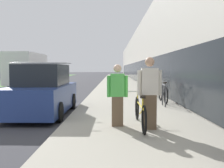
{
  "coord_description": "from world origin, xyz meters",
  "views": [
    {
      "loc": [
        5.29,
        -4.68,
        1.59
      ],
      "look_at": [
        5.18,
        13.32,
        0.48
      ],
      "focal_mm": 40.0,
      "sensor_mm": 36.0,
      "label": 1
    }
  ],
  "objects": [
    {
      "name": "person_bystander",
      "position": [
        5.39,
        1.59,
        0.92
      ],
      "size": [
        0.53,
        0.21,
        1.56
      ],
      "color": "brown",
      "rests_on": "sidewalk_slab"
    },
    {
      "name": "cruiser_bike_nearest",
      "position": [
        7.43,
        6.03,
        0.52
      ],
      "size": [
        0.52,
        1.87,
        0.9
      ],
      "color": "black",
      "rests_on": "sidewalk_slab"
    },
    {
      "name": "sidewalk_slab",
      "position": [
        5.91,
        21.0,
        0.07
      ],
      "size": [
        3.98,
        70.0,
        0.14
      ],
      "color": "#A39E8E",
      "rests_on": "ground"
    },
    {
      "name": "person_rider",
      "position": [
        6.15,
        1.27,
        1.0
      ],
      "size": [
        0.59,
        0.23,
        1.73
      ],
      "color": "brown",
      "rests_on": "sidewalk_slab"
    },
    {
      "name": "lawn_strip",
      "position": [
        -7.55,
        25.0,
        0.01
      ],
      "size": [
        6.45,
        70.0,
        0.03
      ],
      "color": "#5B9347",
      "rests_on": "ground"
    },
    {
      "name": "tandem_bicycle",
      "position": [
        5.96,
        1.55,
        0.49
      ],
      "size": [
        0.52,
        2.3,
        0.83
      ],
      "color": "black",
      "rests_on": "sidewalk_slab"
    },
    {
      "name": "moving_truck",
      "position": [
        -2.41,
        17.97,
        1.48
      ],
      "size": [
        2.34,
        7.16,
        2.93
      ],
      "color": "orange",
      "rests_on": "ground"
    },
    {
      "name": "cruiser_bike_middle",
      "position": [
        7.09,
        8.59,
        0.53
      ],
      "size": [
        0.52,
        1.88,
        0.93
      ],
      "color": "black",
      "rests_on": "sidewalk_slab"
    },
    {
      "name": "parked_sedan_curbside",
      "position": [
        2.86,
        3.87,
        0.77
      ],
      "size": [
        1.82,
        4.05,
        1.8
      ],
      "color": "navy",
      "rests_on": "ground"
    },
    {
      "name": "storefront_facade",
      "position": [
        12.93,
        29.0,
        3.06
      ],
      "size": [
        10.01,
        70.0,
        6.14
      ],
      "color": "#BCB7AD",
      "rests_on": "ground"
    },
    {
      "name": "bike_rack_hoop",
      "position": [
        7.25,
        4.94,
        0.65
      ],
      "size": [
        0.05,
        0.6,
        0.84
      ],
      "color": "#4C4C51",
      "rests_on": "sidewalk_slab"
    },
    {
      "name": "cruiser_bike_farthest",
      "position": [
        7.24,
        10.99,
        0.53
      ],
      "size": [
        0.52,
        1.89,
        0.96
      ],
      "color": "black",
      "rests_on": "sidewalk_slab"
    }
  ]
}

